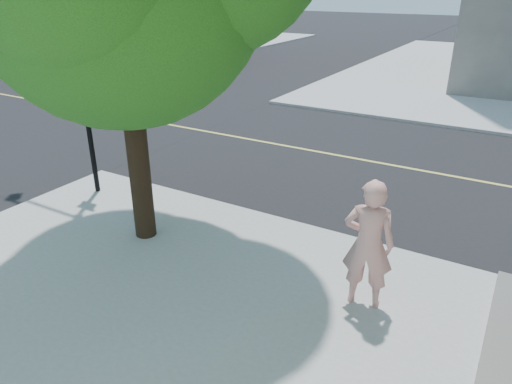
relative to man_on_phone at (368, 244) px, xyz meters
The scene contains 6 objects.
ground 7.03m from the man_on_phone, 164.24° to the left, with size 140.00×140.00×0.00m, color black.
road_ew 9.31m from the man_on_phone, 136.28° to the left, with size 140.00×9.00×0.01m, color black.
sidewalk_nw 37.80m from the man_on_phone, 141.76° to the left, with size 26.00×25.00×0.12m, color #ACACAC.
man_on_phone is the anchor object (origin of this frame).
signal_pole 8.96m from the man_on_phone, behind, with size 3.45×0.39×3.89m.
car_a 22.47m from the man_on_phone, 152.92° to the left, with size 2.79×6.04×1.68m, color silver.
Camera 1 is at (8.29, -7.84, 4.63)m, focal length 33.23 mm.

